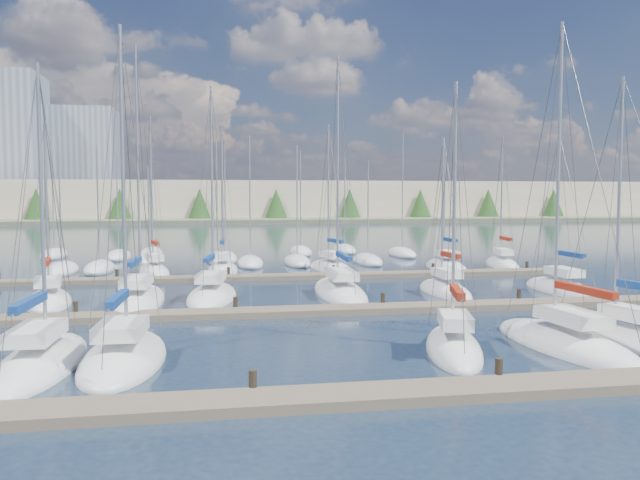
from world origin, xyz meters
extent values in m
plane|color=#213043|center=(0.00, 60.00, 0.00)|extent=(400.00, 400.00, 0.00)
cube|color=#6B5E4C|center=(0.00, 2.00, 0.15)|extent=(44.00, 1.80, 0.35)
cylinder|color=#2D261C|center=(-4.00, 2.90, 0.30)|extent=(0.26, 0.26, 1.10)
cylinder|color=#2D261C|center=(4.00, 2.90, 0.30)|extent=(0.26, 0.26, 1.10)
cube|color=#6B5E4C|center=(0.00, 16.00, 0.15)|extent=(44.00, 1.80, 0.35)
cylinder|color=#2D261C|center=(-12.00, 16.90, 0.30)|extent=(0.26, 0.26, 1.10)
cylinder|color=#2D261C|center=(-4.00, 16.90, 0.30)|extent=(0.26, 0.26, 1.10)
cylinder|color=#2D261C|center=(4.00, 16.90, 0.30)|extent=(0.26, 0.26, 1.10)
cylinder|color=#2D261C|center=(12.00, 16.90, 0.30)|extent=(0.26, 0.26, 1.10)
cube|color=#6B5E4C|center=(0.00, 30.00, 0.15)|extent=(44.00, 1.80, 0.35)
cylinder|color=#2D261C|center=(-12.00, 30.90, 0.30)|extent=(0.26, 0.26, 1.10)
cylinder|color=#2D261C|center=(-4.00, 30.90, 0.30)|extent=(0.26, 0.26, 1.10)
cylinder|color=#2D261C|center=(4.00, 30.90, 0.30)|extent=(0.26, 0.26, 1.10)
cylinder|color=#2D261C|center=(12.00, 30.90, 0.30)|extent=(0.26, 0.26, 1.10)
cylinder|color=#2D261C|center=(20.00, 30.90, 0.30)|extent=(0.26, 0.26, 1.10)
ellipsoid|color=white|center=(9.24, 21.24, 0.05)|extent=(2.37, 6.78, 1.60)
cube|color=black|center=(9.24, 21.24, 0.05)|extent=(1.23, 3.25, 0.12)
cube|color=silver|center=(9.25, 20.90, 1.35)|extent=(1.27, 2.38, 0.50)
cylinder|color=#9EA0A5|center=(9.22, 21.78, 5.46)|extent=(0.14, 0.14, 8.71)
cylinder|color=#9EA0A5|center=(9.26, 20.37, 2.40)|extent=(0.17, 2.82, 0.10)
cube|color=maroon|center=(9.26, 20.37, 2.52)|extent=(0.37, 2.60, 0.30)
ellipsoid|color=white|center=(-4.35, 35.04, 0.05)|extent=(2.75, 6.67, 1.60)
cube|color=black|center=(-4.35, 35.04, 0.05)|extent=(1.41, 3.21, 0.12)
cube|color=silver|center=(-4.37, 34.71, 1.35)|extent=(1.44, 2.36, 0.50)
cylinder|color=#9EA0A5|center=(-4.32, 35.56, 6.45)|extent=(0.14, 0.14, 10.69)
cylinder|color=#9EA0A5|center=(-4.40, 34.19, 2.40)|extent=(0.25, 2.75, 0.10)
cube|color=navy|center=(-4.40, 34.19, 2.52)|extent=(0.44, 2.54, 0.30)
ellipsoid|color=white|center=(8.86, 7.05, 0.05)|extent=(3.50, 8.97, 1.60)
cube|color=maroon|center=(8.86, 7.05, 0.05)|extent=(1.79, 4.31, 0.12)
cube|color=silver|center=(8.89, 6.61, 1.35)|extent=(1.79, 3.18, 0.50)
cylinder|color=#9EA0A5|center=(8.80, 7.75, 7.11)|extent=(0.14, 0.14, 12.02)
cylinder|color=#9EA0A5|center=(8.94, 5.91, 2.40)|extent=(0.39, 3.68, 0.10)
cube|color=maroon|center=(8.94, 5.91, 2.52)|extent=(0.56, 3.40, 0.30)
ellipsoid|color=white|center=(4.14, 7.10, 0.05)|extent=(3.82, 7.03, 1.60)
cube|color=maroon|center=(4.14, 7.10, 0.05)|extent=(1.91, 3.40, 0.12)
cube|color=silver|center=(4.05, 6.78, 1.35)|extent=(1.74, 2.57, 0.50)
cylinder|color=#9EA0A5|center=(4.28, 7.62, 5.85)|extent=(0.14, 0.14, 9.49)
cylinder|color=#9EA0A5|center=(3.90, 6.26, 2.40)|extent=(0.85, 2.74, 0.10)
cube|color=maroon|center=(3.90, 6.26, 2.52)|extent=(0.99, 2.58, 0.30)
ellipsoid|color=white|center=(14.29, 34.04, 0.05)|extent=(2.67, 7.27, 1.60)
cube|color=silver|center=(14.28, 33.68, 1.35)|extent=(1.44, 2.55, 0.50)
cylinder|color=#9EA0A5|center=(14.30, 34.62, 5.55)|extent=(0.14, 0.14, 8.89)
cylinder|color=#9EA0A5|center=(14.27, 33.10, 2.40)|extent=(0.15, 3.04, 0.10)
cube|color=navy|center=(14.27, 33.10, 2.52)|extent=(0.35, 2.80, 0.30)
ellipsoid|color=white|center=(16.82, 20.67, 0.05)|extent=(2.41, 7.64, 1.60)
cube|color=black|center=(16.82, 20.67, 0.05)|extent=(1.25, 3.67, 0.12)
cube|color=silver|center=(16.82, 20.29, 1.35)|extent=(1.32, 2.68, 0.50)
cylinder|color=#9EA0A5|center=(16.82, 21.28, 5.61)|extent=(0.14, 0.14, 9.02)
cylinder|color=#9EA0A5|center=(16.83, 19.68, 2.40)|extent=(0.12, 3.20, 0.10)
cube|color=navy|center=(16.83, 19.68, 2.52)|extent=(0.32, 2.95, 0.30)
ellipsoid|color=white|center=(-9.77, 34.95, 0.05)|extent=(3.70, 7.50, 1.60)
cube|color=black|center=(-9.77, 34.95, 0.05)|extent=(1.86, 3.62, 0.12)
cube|color=silver|center=(-9.69, 34.60, 1.35)|extent=(1.72, 2.72, 0.50)
cylinder|color=#9EA0A5|center=(-9.89, 35.51, 6.76)|extent=(0.14, 0.14, 11.32)
cylinder|color=#9EA0A5|center=(-9.56, 34.04, 2.40)|extent=(0.76, 2.97, 0.10)
cube|color=maroon|center=(-9.56, 34.04, 2.52)|extent=(0.90, 2.78, 0.30)
ellipsoid|color=white|center=(-14.34, 21.34, 0.05)|extent=(3.55, 6.72, 1.60)
cube|color=black|center=(-14.34, 21.34, 0.05)|extent=(1.80, 3.24, 0.12)
cube|color=silver|center=(-14.29, 21.03, 1.35)|extent=(1.72, 2.44, 0.50)
cylinder|color=#9EA0A5|center=(-14.44, 21.85, 5.73)|extent=(0.14, 0.14, 9.26)
cylinder|color=#9EA0A5|center=(-14.19, 20.53, 2.40)|extent=(0.58, 2.66, 0.10)
cube|color=maroon|center=(-14.19, 20.53, 2.52)|extent=(0.74, 2.48, 0.30)
ellipsoid|color=white|center=(4.50, 34.65, 0.05)|extent=(3.81, 7.76, 1.60)
cube|color=maroon|center=(4.50, 34.65, 0.05)|extent=(1.93, 3.74, 0.12)
cube|color=silver|center=(4.57, 34.28, 1.35)|extent=(1.82, 2.81, 0.50)
cylinder|color=#9EA0A5|center=(4.39, 35.23, 6.56)|extent=(0.14, 0.14, 10.91)
cylinder|color=#9EA0A5|center=(4.68, 33.70, 2.40)|extent=(0.68, 3.09, 0.10)
cube|color=navy|center=(4.68, 33.70, 2.52)|extent=(0.83, 2.88, 0.30)
ellipsoid|color=white|center=(-9.36, 20.73, 0.05)|extent=(3.01, 9.69, 1.60)
cube|color=silver|center=(-9.37, 20.25, 1.35)|extent=(1.60, 3.41, 0.50)
cylinder|color=#9EA0A5|center=(-9.33, 21.50, 7.91)|extent=(0.14, 0.14, 13.62)
cylinder|color=#9EA0A5|center=(-9.39, 19.49, 2.40)|extent=(0.22, 4.04, 0.10)
cube|color=navy|center=(-9.39, 19.49, 2.52)|extent=(0.41, 3.72, 0.30)
ellipsoid|color=white|center=(-11.27, 7.57, 0.05)|extent=(2.86, 8.45, 1.60)
cube|color=black|center=(-11.27, 7.57, 0.05)|extent=(1.48, 4.06, 0.12)
cube|color=silver|center=(-11.28, 7.15, 1.35)|extent=(1.52, 2.97, 0.50)
cylinder|color=#9EA0A5|center=(-11.25, 8.24, 5.99)|extent=(0.14, 0.14, 9.79)
cylinder|color=#9EA0A5|center=(-11.30, 6.48, 2.40)|extent=(0.21, 3.52, 0.10)
cube|color=navy|center=(-11.30, 6.48, 2.52)|extent=(0.40, 3.24, 0.30)
ellipsoid|color=white|center=(-8.43, 7.75, 0.05)|extent=(3.24, 7.95, 1.60)
cube|color=silver|center=(-8.44, 7.36, 1.35)|extent=(1.72, 2.81, 0.50)
cylinder|color=#9EA0A5|center=(-8.40, 8.38, 6.74)|extent=(0.14, 0.14, 11.29)
cylinder|color=#9EA0A5|center=(-8.47, 6.74, 2.40)|extent=(0.23, 3.29, 0.10)
cube|color=navy|center=(-8.47, 6.74, 2.52)|extent=(0.42, 3.04, 0.30)
ellipsoid|color=white|center=(19.78, 34.85, 0.05)|extent=(3.33, 7.54, 1.60)
cube|color=black|center=(19.78, 34.85, 0.05)|extent=(1.68, 3.63, 0.12)
cube|color=silver|center=(19.72, 34.50, 1.35)|extent=(1.58, 2.71, 0.50)
cylinder|color=#9EA0A5|center=(19.88, 35.43, 6.26)|extent=(0.14, 0.14, 10.33)
cylinder|color=#9EA0A5|center=(19.62, 33.92, 2.40)|extent=(0.61, 3.03, 0.10)
cube|color=maroon|center=(19.62, 33.92, 2.52)|extent=(0.77, 2.83, 0.30)
ellipsoid|color=white|center=(2.65, 22.07, 0.05)|extent=(3.18, 10.60, 1.60)
cube|color=silver|center=(2.63, 21.54, 1.35)|extent=(1.68, 3.73, 0.50)
cylinder|color=#9EA0A5|center=(2.68, 22.91, 7.98)|extent=(0.14, 0.14, 13.76)
cylinder|color=#9EA0A5|center=(2.61, 20.70, 2.40)|extent=(0.24, 4.42, 0.10)
cube|color=navy|center=(2.61, 20.70, 2.52)|extent=(0.43, 4.07, 0.30)
ellipsoid|color=white|center=(-5.23, 21.79, 0.05)|extent=(3.79, 8.27, 1.60)
cube|color=maroon|center=(-5.23, 21.79, 0.05)|extent=(1.93, 3.98, 0.12)
cube|color=silver|center=(-5.28, 21.40, 1.35)|extent=(1.88, 2.96, 0.50)
cylinder|color=#9EA0A5|center=(-5.15, 22.42, 6.89)|extent=(0.14, 0.14, 11.59)
cylinder|color=#9EA0A5|center=(-5.36, 20.76, 2.40)|extent=(0.53, 3.33, 0.10)
cube|color=navy|center=(-5.36, 20.76, 2.52)|extent=(0.69, 3.09, 0.30)
ellipsoid|color=white|center=(11.67, 7.05, 0.05)|extent=(3.76, 8.41, 1.60)
cube|color=black|center=(11.67, 7.05, 0.05)|extent=(1.89, 4.05, 0.12)
cube|color=silver|center=(11.75, 6.65, 1.35)|extent=(1.76, 3.03, 0.50)
cylinder|color=#9EA0A5|center=(11.55, 7.69, 6.07)|extent=(0.14, 0.14, 9.93)
cylinder|color=#9EA0A5|center=(-20.75, 49.89, 6.50)|extent=(0.12, 0.12, 11.20)
ellipsoid|color=white|center=(-20.75, 49.89, 0.25)|extent=(2.20, 6.40, 1.40)
cylinder|color=#9EA0A5|center=(-3.94, 43.45, 5.97)|extent=(0.12, 0.12, 10.14)
ellipsoid|color=white|center=(-3.94, 43.45, 0.25)|extent=(2.20, 6.40, 1.40)
cylinder|color=#9EA0A5|center=(-4.68, 43.24, 6.14)|extent=(0.12, 0.12, 10.49)
ellipsoid|color=white|center=(-4.68, 43.24, 0.25)|extent=(2.20, 6.40, 1.40)
cylinder|color=#9EA0A5|center=(9.07, 50.53, 5.93)|extent=(0.12, 0.12, 10.06)
ellipsoid|color=white|center=(9.07, 50.53, 0.25)|extent=(2.20, 6.40, 1.40)
cylinder|color=#9EA0A5|center=(-14.23, 47.33, 5.60)|extent=(0.12, 0.12, 9.39)
ellipsoid|color=white|center=(-14.23, 47.33, 0.25)|extent=(2.20, 6.40, 1.40)
cylinder|color=#9EA0A5|center=(-16.97, 36.19, 5.83)|extent=(0.12, 0.12, 9.85)
ellipsoid|color=white|center=(-16.97, 36.19, 0.25)|extent=(2.20, 6.40, 1.40)
cylinder|color=#9EA0A5|center=(-14.23, 36.83, 5.55)|extent=(0.12, 0.12, 9.30)
ellipsoid|color=white|center=(-14.23, 36.83, 0.25)|extent=(2.20, 6.40, 1.40)
cylinder|color=#9EA0A5|center=(13.97, 45.41, 6.74)|extent=(0.12, 0.12, 11.68)
ellipsoid|color=white|center=(13.97, 45.41, 0.25)|extent=(2.20, 6.40, 1.40)
cylinder|color=#9EA0A5|center=(2.31, 39.32, 5.78)|extent=(0.12, 0.12, 9.76)
ellipsoid|color=white|center=(2.31, 39.32, 0.25)|extent=(2.20, 6.40, 1.40)
cylinder|color=#9EA0A5|center=(-11.34, 49.91, 6.87)|extent=(0.12, 0.12, 11.95)
ellipsoid|color=white|center=(-11.34, 49.91, 0.25)|extent=(2.20, 6.40, 1.40)
cylinder|color=#9EA0A5|center=(8.76, 39.06, 5.13)|extent=(0.12, 0.12, 8.46)
ellipsoid|color=white|center=(8.76, 39.06, 0.25)|extent=(2.20, 6.40, 1.40)
cylinder|color=#9EA0A5|center=(-10.91, 43.47, 4.96)|extent=(0.12, 0.12, 8.12)
ellipsoid|color=white|center=(-10.91, 43.47, 0.25)|extent=(2.20, 6.40, 1.40)
cylinder|color=#9EA0A5|center=(4.00, 49.08, 5.90)|extent=(0.12, 0.12, 10.00)
ellipsoid|color=white|center=(4.00, 49.08, 0.25)|extent=(2.20, 6.40, 1.40)
cylinder|color=#9EA0A5|center=(-1.89, 38.97, 6.17)|extent=(0.12, 0.12, 10.54)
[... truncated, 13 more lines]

